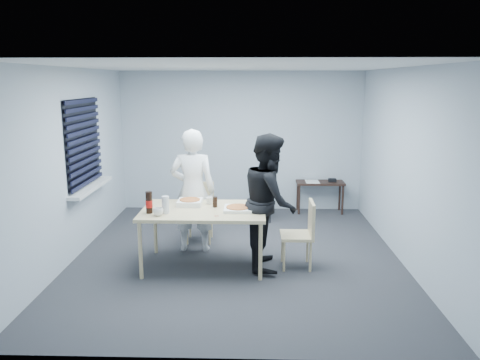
{
  "coord_description": "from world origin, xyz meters",
  "views": [
    {
      "loc": [
        0.22,
        -6.23,
        2.43
      ],
      "look_at": [
        0.04,
        0.1,
        1.07
      ],
      "focal_mm": 35.0,
      "sensor_mm": 36.0,
      "label": 1
    }
  ],
  "objects_px": {
    "soda_bottle": "(149,203)",
    "stool": "(262,199)",
    "person_black": "(270,201)",
    "backpack": "(262,182)",
    "side_table": "(320,186)",
    "mug_b": "(209,201)",
    "person_white": "(193,191)",
    "chair_far": "(200,207)",
    "chair_right": "(303,230)",
    "mug_a": "(158,212)",
    "dining_table": "(204,213)"
  },
  "relations": [
    {
      "from": "chair_far",
      "to": "backpack",
      "type": "distance_m",
      "value": 1.4
    },
    {
      "from": "person_black",
      "to": "person_white",
      "type": "bearing_deg",
      "value": 62.56
    },
    {
      "from": "person_black",
      "to": "side_table",
      "type": "distance_m",
      "value": 2.83
    },
    {
      "from": "backpack",
      "to": "mug_a",
      "type": "distance_m",
      "value": 2.72
    },
    {
      "from": "mug_b",
      "to": "soda_bottle",
      "type": "distance_m",
      "value": 0.86
    },
    {
      "from": "backpack",
      "to": "mug_a",
      "type": "height_order",
      "value": "backpack"
    },
    {
      "from": "person_black",
      "to": "mug_b",
      "type": "distance_m",
      "value": 0.84
    },
    {
      "from": "person_black",
      "to": "stool",
      "type": "xyz_separation_m",
      "value": [
        -0.06,
        2.03,
        -0.5
      ]
    },
    {
      "from": "side_table",
      "to": "soda_bottle",
      "type": "bearing_deg",
      "value": -131.93
    },
    {
      "from": "mug_a",
      "to": "chair_far",
      "type": "bearing_deg",
      "value": 75.46
    },
    {
      "from": "person_white",
      "to": "stool",
      "type": "bearing_deg",
      "value": -124.67
    },
    {
      "from": "chair_far",
      "to": "stool",
      "type": "bearing_deg",
      "value": 45.52
    },
    {
      "from": "dining_table",
      "to": "side_table",
      "type": "height_order",
      "value": "dining_table"
    },
    {
      "from": "dining_table",
      "to": "soda_bottle",
      "type": "xyz_separation_m",
      "value": [
        -0.66,
        -0.2,
        0.19
      ]
    },
    {
      "from": "chair_right",
      "to": "mug_a",
      "type": "bearing_deg",
      "value": -170.43
    },
    {
      "from": "dining_table",
      "to": "backpack",
      "type": "bearing_deg",
      "value": 68.53
    },
    {
      "from": "person_white",
      "to": "backpack",
      "type": "relative_size",
      "value": 4.19
    },
    {
      "from": "side_table",
      "to": "backpack",
      "type": "bearing_deg",
      "value": -151.29
    },
    {
      "from": "mug_b",
      "to": "soda_bottle",
      "type": "bearing_deg",
      "value": -146.89
    },
    {
      "from": "person_black",
      "to": "mug_a",
      "type": "distance_m",
      "value": 1.44
    },
    {
      "from": "stool",
      "to": "backpack",
      "type": "distance_m",
      "value": 0.32
    },
    {
      "from": "chair_far",
      "to": "side_table",
      "type": "relative_size",
      "value": 1.01
    },
    {
      "from": "side_table",
      "to": "chair_right",
      "type": "bearing_deg",
      "value": -102.49
    },
    {
      "from": "mug_a",
      "to": "mug_b",
      "type": "height_order",
      "value": "mug_a"
    },
    {
      "from": "person_white",
      "to": "side_table",
      "type": "xyz_separation_m",
      "value": [
        2.11,
        2.05,
        -0.38
      ]
    },
    {
      "from": "chair_right",
      "to": "side_table",
      "type": "distance_m",
      "value": 2.71
    },
    {
      "from": "person_white",
      "to": "person_black",
      "type": "xyz_separation_m",
      "value": [
        1.08,
        -0.56,
        0.0
      ]
    },
    {
      "from": "backpack",
      "to": "soda_bottle",
      "type": "relative_size",
      "value": 1.51
    },
    {
      "from": "dining_table",
      "to": "mug_a",
      "type": "relative_size",
      "value": 13.03
    },
    {
      "from": "person_white",
      "to": "mug_a",
      "type": "distance_m",
      "value": 0.96
    },
    {
      "from": "person_white",
      "to": "stool",
      "type": "height_order",
      "value": "person_white"
    },
    {
      "from": "soda_bottle",
      "to": "backpack",
      "type": "bearing_deg",
      "value": 56.86
    },
    {
      "from": "person_white",
      "to": "backpack",
      "type": "xyz_separation_m",
      "value": [
        1.02,
        1.46,
        -0.18
      ]
    },
    {
      "from": "person_white",
      "to": "mug_b",
      "type": "height_order",
      "value": "person_white"
    },
    {
      "from": "chair_right",
      "to": "mug_b",
      "type": "height_order",
      "value": "chair_right"
    },
    {
      "from": "side_table",
      "to": "soda_bottle",
      "type": "distance_m",
      "value": 3.85
    },
    {
      "from": "chair_right",
      "to": "dining_table",
      "type": "bearing_deg",
      "value": 179.81
    },
    {
      "from": "chair_far",
      "to": "mug_b",
      "type": "distance_m",
      "value": 0.89
    },
    {
      "from": "side_table",
      "to": "mug_a",
      "type": "distance_m",
      "value": 3.84
    },
    {
      "from": "stool",
      "to": "backpack",
      "type": "xyz_separation_m",
      "value": [
        0.0,
        -0.01,
        0.32
      ]
    },
    {
      "from": "soda_bottle",
      "to": "stool",
      "type": "bearing_deg",
      "value": 57.01
    },
    {
      "from": "chair_far",
      "to": "person_black",
      "type": "distance_m",
      "value": 1.51
    },
    {
      "from": "chair_far",
      "to": "soda_bottle",
      "type": "xyz_separation_m",
      "value": [
        -0.49,
        -1.27,
        0.4
      ]
    },
    {
      "from": "side_table",
      "to": "mug_b",
      "type": "distance_m",
      "value": 3.02
    },
    {
      "from": "chair_right",
      "to": "person_black",
      "type": "distance_m",
      "value": 0.58
    },
    {
      "from": "backpack",
      "to": "mug_b",
      "type": "height_order",
      "value": "backpack"
    },
    {
      "from": "person_white",
      "to": "soda_bottle",
      "type": "bearing_deg",
      "value": 60.3
    },
    {
      "from": "person_white",
      "to": "dining_table",
      "type": "bearing_deg",
      "value": 109.93
    },
    {
      "from": "person_black",
      "to": "side_table",
      "type": "relative_size",
      "value": 2.02
    },
    {
      "from": "person_black",
      "to": "soda_bottle",
      "type": "distance_m",
      "value": 1.54
    }
  ]
}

